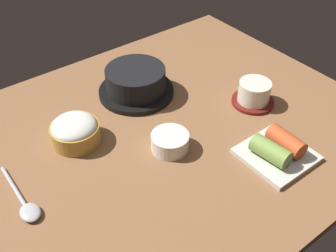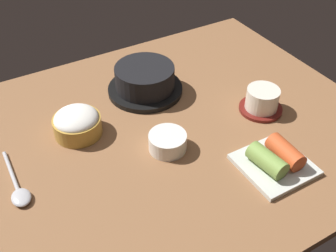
{
  "view_description": "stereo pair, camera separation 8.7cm",
  "coord_description": "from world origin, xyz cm",
  "views": [
    {
      "loc": [
        -38.27,
        -54.48,
        61.48
      ],
      "look_at": [
        2.0,
        -2.0,
        5.0
      ],
      "focal_mm": 43.19,
      "sensor_mm": 36.0,
      "label": 1
    },
    {
      "loc": [
        -31.04,
        -59.31,
        61.48
      ],
      "look_at": [
        2.0,
        -2.0,
        5.0
      ],
      "focal_mm": 43.19,
      "sensor_mm": 36.0,
      "label": 2
    }
  ],
  "objects": [
    {
      "name": "stone_pot",
      "position": [
        5.56,
        15.62,
        5.43
      ],
      "size": [
        18.65,
        18.65,
        7.05
      ],
      "color": "black",
      "rests_on": "dining_table"
    },
    {
      "name": "dining_table",
      "position": [
        0.0,
        0.0,
        1.0
      ],
      "size": [
        100.0,
        76.0,
        2.0
      ],
      "primitive_type": "cube",
      "color": "brown",
      "rests_on": "ground"
    },
    {
      "name": "rice_bowl",
      "position": [
        -14.61,
        8.9,
        4.98
      ],
      "size": [
        10.55,
        10.55,
        6.01
      ],
      "color": "#B78C38",
      "rests_on": "dining_table"
    },
    {
      "name": "banchan_cup_center",
      "position": [
        -0.24,
        -5.29,
        4.0
      ],
      "size": [
        8.06,
        8.06,
        3.75
      ],
      "color": "white",
      "rests_on": "dining_table"
    },
    {
      "name": "kimchi_plate",
      "position": [
        16.04,
        -20.67,
        3.91
      ],
      "size": [
        13.57,
        13.57,
        4.9
      ],
      "color": "silver",
      "rests_on": "dining_table"
    },
    {
      "name": "tea_cup_with_saucer",
      "position": [
        25.77,
        -4.8,
        4.8
      ],
      "size": [
        10.21,
        10.21,
        5.84
      ],
      "color": "maroon",
      "rests_on": "dining_table"
    },
    {
      "name": "spoon",
      "position": [
        -30.53,
        -1.69,
        2.62
      ],
      "size": [
        3.6,
        16.37,
        1.35
      ],
      "color": "#B7B7BC",
      "rests_on": "dining_table"
    }
  ]
}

